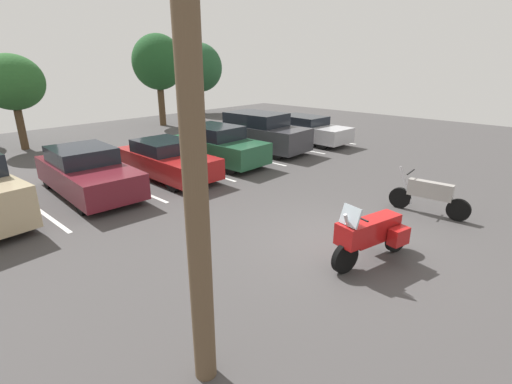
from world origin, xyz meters
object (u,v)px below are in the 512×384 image
object	(u,v)px
car_maroon	(87,172)
car_charcoal	(261,133)
car_red	(167,160)
car_silver	(305,129)
car_green	(218,146)
motorcycle_second	(428,195)
motorcycle_touring	(371,234)

from	to	relation	value
car_maroon	car_charcoal	world-z (taller)	car_charcoal
car_maroon	car_red	size ratio (longest dim) A/B	1.07
car_silver	car_green	bearing A→B (deg)	179.91
car_charcoal	car_silver	size ratio (longest dim) A/B	0.93
car_green	car_charcoal	distance (m)	2.96
motorcycle_second	car_silver	xyz separation A→B (m)	(5.66, 8.30, 0.14)
car_maroon	car_red	distance (m)	2.78
motorcycle_touring	car_red	size ratio (longest dim) A/B	0.51
car_maroon	car_green	world-z (taller)	car_green
car_maroon	car_charcoal	distance (m)	8.25
car_green	car_charcoal	bearing A→B (deg)	5.67
motorcycle_second	car_maroon	xyz separation A→B (m)	(-5.68, 8.58, 0.17)
motorcycle_touring	car_charcoal	size ratio (longest dim) A/B	0.50
car_maroon	car_green	xyz separation A→B (m)	(5.30, -0.27, 0.06)
car_green	car_charcoal	world-z (taller)	car_charcoal
car_maroon	car_charcoal	size ratio (longest dim) A/B	1.04
car_red	car_green	xyz separation A→B (m)	(2.54, 0.05, 0.11)
car_charcoal	car_silver	bearing A→B (deg)	-5.57
motorcycle_touring	car_maroon	xyz separation A→B (m)	(-2.09, 8.66, 0.04)
car_maroon	car_green	distance (m)	5.31
motorcycle_touring	car_silver	distance (m)	12.49
motorcycle_touring	car_green	xyz separation A→B (m)	(3.22, 8.39, 0.10)
car_green	car_charcoal	size ratio (longest dim) A/B	0.94
car_red	car_green	world-z (taller)	car_green
car_green	car_silver	world-z (taller)	car_green
car_maroon	car_charcoal	bearing A→B (deg)	0.17
motorcycle_second	motorcycle_touring	bearing A→B (deg)	-178.65
motorcycle_second	car_silver	size ratio (longest dim) A/B	0.44
car_red	car_silver	world-z (taller)	car_silver
motorcycle_touring	car_maroon	bearing A→B (deg)	103.53
car_maroon	car_silver	world-z (taller)	car_maroon
motorcycle_second	car_charcoal	distance (m)	8.98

